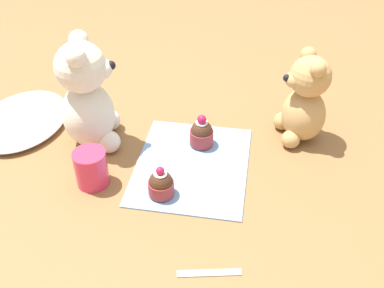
% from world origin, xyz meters
% --- Properties ---
extents(ground_plane, '(4.00, 4.00, 0.00)m').
position_xyz_m(ground_plane, '(0.00, 0.00, 0.00)').
color(ground_plane, olive).
extents(knitted_placemat, '(0.27, 0.22, 0.01)m').
position_xyz_m(knitted_placemat, '(0.00, 0.00, 0.00)').
color(knitted_placemat, '#7A9ED1').
rests_on(knitted_placemat, ground_plane).
extents(tulle_cloth, '(0.25, 0.20, 0.02)m').
position_xyz_m(tulle_cloth, '(0.08, 0.40, 0.01)').
color(tulle_cloth, silver).
rests_on(tulle_cloth, ground_plane).
extents(teddy_bear_cream, '(0.15, 0.14, 0.24)m').
position_xyz_m(teddy_bear_cream, '(0.05, 0.22, 0.11)').
color(teddy_bear_cream, silver).
rests_on(teddy_bear_cream, ground_plane).
extents(teddy_bear_tan, '(0.12, 0.12, 0.20)m').
position_xyz_m(teddy_bear_tan, '(0.14, -0.21, 0.09)').
color(teddy_bear_tan, tan).
rests_on(teddy_bear_tan, ground_plane).
extents(cupcake_near_cream_bear, '(0.05, 0.05, 0.06)m').
position_xyz_m(cupcake_near_cream_bear, '(-0.09, 0.04, 0.03)').
color(cupcake_near_cream_bear, '#993333').
rests_on(cupcake_near_cream_bear, knitted_placemat).
extents(cupcake_near_tan_bear, '(0.05, 0.05, 0.07)m').
position_xyz_m(cupcake_near_tan_bear, '(0.07, -0.01, 0.03)').
color(cupcake_near_tan_bear, '#993333').
rests_on(cupcake_near_tan_bear, knitted_placemat).
extents(juice_glass, '(0.06, 0.06, 0.07)m').
position_xyz_m(juice_glass, '(-0.08, 0.18, 0.04)').
color(juice_glass, '#DB3356').
rests_on(juice_glass, ground_plane).
extents(teaspoon, '(0.03, 0.10, 0.01)m').
position_xyz_m(teaspoon, '(-0.25, -0.07, 0.00)').
color(teaspoon, silver).
rests_on(teaspoon, ground_plane).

